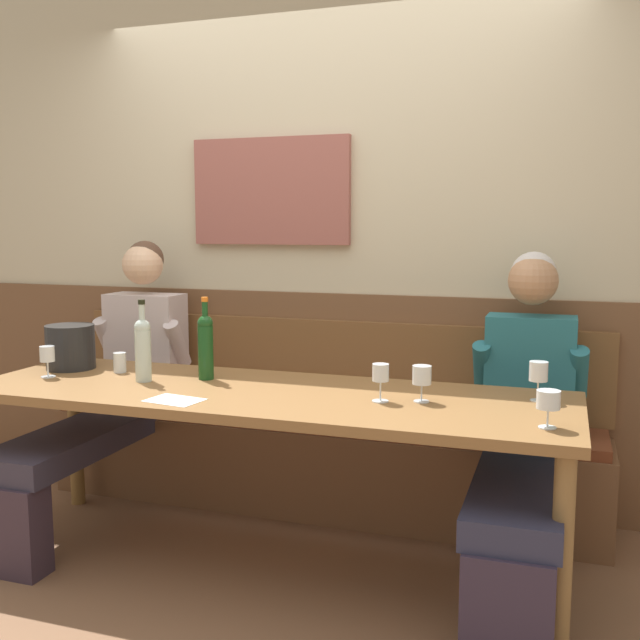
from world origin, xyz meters
The scene contains 17 objects.
ground_plane centered at (0.00, 0.00, -0.01)m, with size 6.80×6.80×0.02m, color brown.
room_wall_back centered at (0.00, 1.09, 1.40)m, with size 6.80×0.12×2.80m.
wood_wainscot_panel centered at (0.00, 1.04, 0.54)m, with size 6.80×0.03×1.08m, color brown.
wall_bench centered at (0.00, 0.83, 0.28)m, with size 2.81×0.42×0.94m.
dining_table centered at (0.00, 0.15, 0.68)m, with size 2.51×0.80×0.75m.
person_center_right_seat centered at (-0.96, 0.49, 0.65)m, with size 0.51×1.24×1.35m.
person_center_left_seat centered at (1.03, 0.48, 0.65)m, with size 0.49×1.24×1.31m.
ice_bucket centered at (-1.05, 0.29, 0.86)m, with size 0.23×0.23×0.21m, color black.
wine_bottle_clear_water centered at (-0.56, 0.16, 0.90)m, with size 0.07×0.07×0.36m.
wine_bottle_amber_mid centered at (-0.33, 0.28, 0.91)m, with size 0.07×0.07×0.36m.
wine_glass_center_front centered at (0.50, 0.13, 0.86)m, with size 0.06×0.06×0.15m.
wine_glass_mid_left centered at (1.12, -0.05, 0.85)m, with size 0.08×0.08×0.13m.
wine_glass_by_bottle centered at (0.65, 0.17, 0.85)m, with size 0.07×0.07×0.14m.
wine_glass_left_end centered at (-1.02, 0.09, 0.85)m, with size 0.06×0.06×0.14m.
wine_glass_center_rear centered at (1.08, 0.33, 0.86)m, with size 0.07×0.07×0.16m.
water_tumbler_left centered at (-0.77, 0.29, 0.80)m, with size 0.06×0.06×0.09m, color silver.
tasting_sheet_left_guest centered at (-0.26, -0.11, 0.75)m, with size 0.21×0.15×0.00m, color white.
Camera 1 is at (1.16, -2.55, 1.43)m, focal length 40.96 mm.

